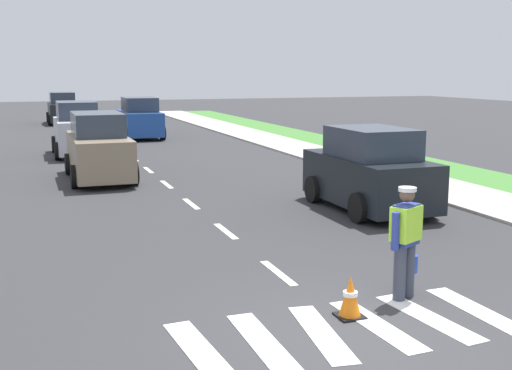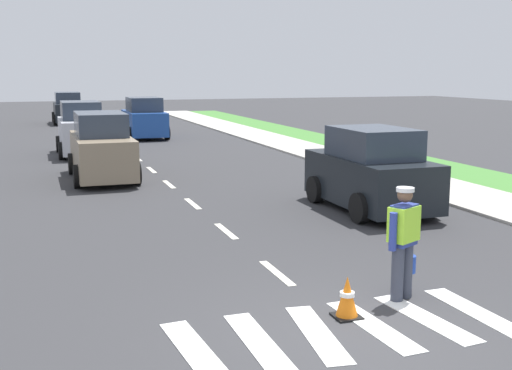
{
  "view_description": "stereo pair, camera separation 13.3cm",
  "coord_description": "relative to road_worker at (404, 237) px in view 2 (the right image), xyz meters",
  "views": [
    {
      "loc": [
        -3.79,
        -6.89,
        3.31
      ],
      "look_at": [
        0.39,
        4.9,
        1.1
      ],
      "focal_mm": 45.36,
      "sensor_mm": 36.0,
      "label": 1
    },
    {
      "loc": [
        -3.67,
        -6.93,
        3.31
      ],
      "look_at": [
        0.39,
        4.9,
        1.1
      ],
      "focal_mm": 45.36,
      "sensor_mm": 36.0,
      "label": 2
    }
  ],
  "objects": [
    {
      "name": "ground_plane",
      "position": [
        -1.31,
        20.02,
        -0.93
      ],
      "size": [
        96.0,
        96.0,
        0.0
      ],
      "primitive_type": "plane",
      "color": "#333335"
    },
    {
      "name": "sidewalk_right",
      "position": [
        5.89,
        9.02,
        -0.93
      ],
      "size": [
        2.4,
        72.0,
        0.14
      ],
      "primitive_type": "cube",
      "color": "#B2ADA3",
      "rests_on": "ground"
    },
    {
      "name": "grass_verge_right",
      "position": [
        8.29,
        9.02,
        -0.93
      ],
      "size": [
        2.4,
        72.0,
        0.06
      ],
      "primitive_type": "cube",
      "color": "#478438",
      "rests_on": "ground"
    },
    {
      "name": "crosswalk_stripes",
      "position": [
        -1.31,
        -0.79,
        -0.92
      ],
      "size": [
        4.46,
        1.93,
        0.01
      ],
      "color": "white",
      "rests_on": "ground"
    },
    {
      "name": "lane_center_line",
      "position": [
        -1.31,
        24.22,
        -0.93
      ],
      "size": [
        0.14,
        46.4,
        0.01
      ],
      "color": "silver",
      "rests_on": "ground"
    },
    {
      "name": "road_worker",
      "position": [
        0.0,
        0.0,
        0.0
      ],
      "size": [
        0.66,
        0.58,
        1.67
      ],
      "color": "#383D4C",
      "rests_on": "ground"
    },
    {
      "name": "traffic_cone_near",
      "position": [
        -1.1,
        -0.41,
        -0.64
      ],
      "size": [
        0.36,
        0.36,
        0.58
      ],
      "color": "black",
      "rests_on": "ground"
    },
    {
      "name": "car_oncoming_lead",
      "position": [
        -3.06,
        12.39,
        0.02
      ],
      "size": [
        1.9,
        4.4,
        2.06
      ],
      "color": "gray",
      "rests_on": "ground"
    },
    {
      "name": "car_parked_curbside",
      "position": [
        2.59,
        5.67,
        -0.01
      ],
      "size": [
        2.02,
        3.87,
        1.99
      ],
      "color": "black",
      "rests_on": "ground"
    },
    {
      "name": "car_oncoming_second",
      "position": [
        -3.22,
        18.67,
        0.06
      ],
      "size": [
        1.91,
        3.96,
        2.13
      ],
      "color": "silver",
      "rests_on": "ground"
    },
    {
      "name": "car_oncoming_third",
      "position": [
        -2.89,
        35.31,
        -0.01
      ],
      "size": [
        1.94,
        4.24,
        1.99
      ],
      "color": "black",
      "rests_on": "ground"
    },
    {
      "name": "car_outgoing_far",
      "position": [
        0.23,
        24.55,
        0.01
      ],
      "size": [
        2.01,
        3.95,
        2.03
      ],
      "color": "#1E4799",
      "rests_on": "ground"
    }
  ]
}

